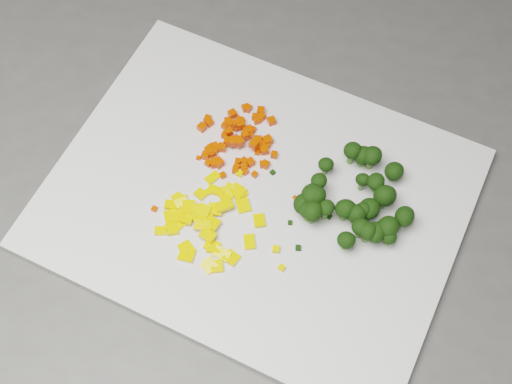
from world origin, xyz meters
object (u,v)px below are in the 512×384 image
(counter_block, at_px, (254,309))
(pepper_pile, at_px, (207,217))
(carrot_pile, at_px, (238,135))
(broccoli_pile, at_px, (358,196))
(cutting_board, at_px, (256,198))

(counter_block, height_order, pepper_pile, pepper_pile)
(counter_block, xyz_separation_m, carrot_pile, (-0.03, 0.05, 0.48))
(counter_block, xyz_separation_m, broccoli_pile, (0.12, 0.00, 0.49))
(broccoli_pile, bearing_deg, pepper_pile, -158.54)
(counter_block, distance_m, pepper_pile, 0.48)
(counter_block, bearing_deg, pepper_pile, -122.51)
(counter_block, distance_m, carrot_pile, 0.48)
(carrot_pile, bearing_deg, counter_block, -57.13)
(counter_block, distance_m, cutting_board, 0.46)
(cutting_board, relative_size, pepper_pile, 3.88)
(carrot_pile, bearing_deg, pepper_pile, -91.67)
(cutting_board, height_order, pepper_pile, pepper_pile)
(counter_block, bearing_deg, broccoli_pile, 2.03)
(pepper_pile, relative_size, broccoli_pile, 0.97)
(pepper_pile, height_order, broccoli_pile, broccoli_pile)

